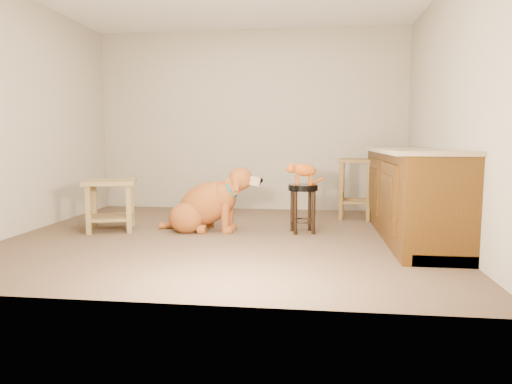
# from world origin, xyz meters

# --- Properties ---
(floor) EXTENTS (4.50, 4.00, 0.01)m
(floor) POSITION_xyz_m (0.00, 0.00, 0.00)
(floor) COLOR brown
(floor) RESTS_ON ground
(room_shell) EXTENTS (4.54, 4.04, 2.62)m
(room_shell) POSITION_xyz_m (0.00, 0.00, 1.68)
(room_shell) COLOR gray
(room_shell) RESTS_ON ground
(cabinet_run) EXTENTS (0.70, 2.56, 0.94)m
(cabinet_run) POSITION_xyz_m (1.94, 0.30, 0.44)
(cabinet_run) COLOR #40260B
(cabinet_run) RESTS_ON ground
(padded_stool) EXTENTS (0.33, 0.33, 0.54)m
(padded_stool) POSITION_xyz_m (0.81, 0.33, 0.38)
(padded_stool) COLOR black
(padded_stool) RESTS_ON ground
(wood_stool) EXTENTS (0.47, 0.47, 0.78)m
(wood_stool) POSITION_xyz_m (1.47, 1.31, 0.41)
(wood_stool) COLOR brown
(wood_stool) RESTS_ON ground
(side_table) EXTENTS (0.70, 0.70, 0.58)m
(side_table) POSITION_xyz_m (-1.36, 0.20, 0.38)
(side_table) COLOR olive
(side_table) RESTS_ON ground
(golden_retriever) EXTENTS (1.23, 0.61, 0.78)m
(golden_retriever) POSITION_xyz_m (-0.27, 0.30, 0.29)
(golden_retriever) COLOR brown
(golden_retriever) RESTS_ON ground
(tabby_kitten) EXTENTS (0.42, 0.24, 0.28)m
(tabby_kitten) POSITION_xyz_m (0.80, 0.32, 0.69)
(tabby_kitten) COLOR #A34610
(tabby_kitten) RESTS_ON padded_stool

